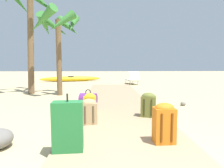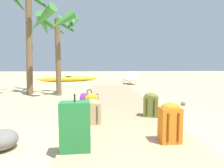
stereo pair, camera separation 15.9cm
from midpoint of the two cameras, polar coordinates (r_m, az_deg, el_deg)
The scene contains 14 objects.
ground_plane at distance 5.78m, azimuth 0.72°, elevation -6.89°, with size 60.00×60.00×0.00m, color tan.
boardwalk at distance 6.74m, azimuth 0.16°, elevation -4.73°, with size 2.08×9.91×0.08m, color tan.
suitcase_green at distance 2.81m, azimuth -12.10°, elevation -11.78°, with size 0.42×0.26×0.79m.
backpack_tan at distance 4.01m, azimuth -6.77°, elevation -7.58°, with size 0.35×0.30×0.50m.
backpack_olive at distance 4.60m, azimuth 10.07°, elevation -5.60°, with size 0.38×0.34×0.54m.
backpack_yellow at distance 4.85m, azimuth -6.66°, elevation -5.35°, with size 0.29×0.30×0.48m.
backpack_orange at distance 3.15m, azimuth 14.84°, elevation -10.33°, with size 0.32×0.26×0.61m.
duffel_bag_purple at distance 5.70m, azimuth -7.28°, elevation -4.43°, with size 0.53×0.46×0.47m.
palm_tree_near_left at distance 9.57m, azimuth -23.69°, elevation 19.29°, with size 2.25×2.34×4.64m.
palm_tree_far_left at distance 8.45m, azimuth -16.08°, elevation 15.12°, with size 2.05×2.21×3.37m.
lounge_chair at distance 12.66m, azimuth 4.87°, elevation 1.43°, with size 0.80×1.59×0.81m.
kayak at distance 14.99m, azimuth -12.63°, elevation 1.43°, with size 4.39×1.65×0.38m.
rock_right_far at distance 6.51m, azimuth 19.04°, elevation -5.21°, with size 0.17×0.16×0.12m, color gray.
rock_left_mid at distance 3.50m, azimuth -29.93°, elevation -13.62°, with size 0.42×0.47×0.29m, color slate.
Camera 2 is at (-0.45, -1.66, 1.26)m, focal length 32.04 mm.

